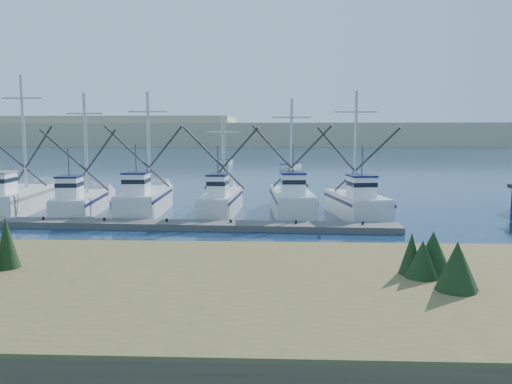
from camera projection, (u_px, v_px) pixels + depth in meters
ground at (270, 254)px, 24.33m from camera, size 500.00×500.00×0.00m
floating_dock at (167, 225)px, 30.96m from camera, size 28.67×3.18×0.38m
dune_ridge at (276, 135)px, 232.10m from camera, size 360.00×60.00×10.00m
trawler_fleet at (177, 201)px, 35.87m from camera, size 28.62×9.00×10.21m
sailboat_near at (291, 166)px, 80.70m from camera, size 3.73×6.63×8.10m
sailboat_far at (226, 161)px, 94.12m from camera, size 2.09×5.03×8.10m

